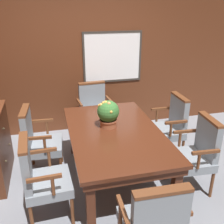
{
  "coord_description": "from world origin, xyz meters",
  "views": [
    {
      "loc": [
        -0.68,
        -2.79,
        2.26
      ],
      "look_at": [
        0.08,
        0.25,
        0.94
      ],
      "focal_mm": 42.0,
      "sensor_mm": 36.0,
      "label": 1
    }
  ],
  "objects_px": {
    "chair_right_far": "(170,124)",
    "chair_left_near": "(40,176)",
    "chair_head_far": "(94,109)",
    "chair_right_near": "(197,152)",
    "chair_left_far": "(38,139)",
    "dining_table": "(115,137)",
    "potted_plant": "(108,113)",
    "chair_head_near": "(154,223)"
  },
  "relations": [
    {
      "from": "dining_table",
      "to": "chair_right_far",
      "type": "relative_size",
      "value": 1.91
    },
    {
      "from": "chair_head_far",
      "to": "chair_right_near",
      "type": "distance_m",
      "value": 1.99
    },
    {
      "from": "chair_head_far",
      "to": "chair_left_far",
      "type": "relative_size",
      "value": 1.0
    },
    {
      "from": "chair_right_far",
      "to": "chair_right_near",
      "type": "xyz_separation_m",
      "value": [
        -0.03,
        -0.82,
        0.0
      ]
    },
    {
      "from": "chair_head_far",
      "to": "chair_right_near",
      "type": "xyz_separation_m",
      "value": [
        0.99,
        -1.73,
        0.0
      ]
    },
    {
      "from": "dining_table",
      "to": "chair_head_far",
      "type": "height_order",
      "value": "chair_head_far"
    },
    {
      "from": "chair_head_far",
      "to": "potted_plant",
      "type": "height_order",
      "value": "potted_plant"
    },
    {
      "from": "chair_left_near",
      "to": "dining_table",
      "type": "bearing_deg",
      "value": -66.97
    },
    {
      "from": "chair_left_far",
      "to": "potted_plant",
      "type": "bearing_deg",
      "value": -101.3
    },
    {
      "from": "chair_head_near",
      "to": "chair_head_far",
      "type": "xyz_separation_m",
      "value": [
        -0.02,
        2.67,
        0.0
      ]
    },
    {
      "from": "chair_left_near",
      "to": "chair_left_far",
      "type": "bearing_deg",
      "value": -0.06
    },
    {
      "from": "chair_left_far",
      "to": "chair_left_near",
      "type": "height_order",
      "value": "same"
    },
    {
      "from": "chair_left_far",
      "to": "chair_right_near",
      "type": "xyz_separation_m",
      "value": [
        1.94,
        -0.81,
        0.0
      ]
    },
    {
      "from": "chair_right_near",
      "to": "chair_left_near",
      "type": "xyz_separation_m",
      "value": [
        -1.9,
        -0.05,
        0.0
      ]
    },
    {
      "from": "chair_head_near",
      "to": "chair_right_far",
      "type": "distance_m",
      "value": 2.02
    },
    {
      "from": "potted_plant",
      "to": "chair_left_near",
      "type": "bearing_deg",
      "value": -145.97
    },
    {
      "from": "chair_head_near",
      "to": "chair_right_near",
      "type": "height_order",
      "value": "same"
    },
    {
      "from": "chair_head_near",
      "to": "chair_left_near",
      "type": "relative_size",
      "value": 1.0
    },
    {
      "from": "chair_left_far",
      "to": "potted_plant",
      "type": "xyz_separation_m",
      "value": [
        0.93,
        -0.26,
        0.4
      ]
    },
    {
      "from": "dining_table",
      "to": "potted_plant",
      "type": "relative_size",
      "value": 5.1
    },
    {
      "from": "chair_right_far",
      "to": "chair_left_near",
      "type": "relative_size",
      "value": 1.0
    },
    {
      "from": "chair_left_near",
      "to": "potted_plant",
      "type": "bearing_deg",
      "value": -58.53
    },
    {
      "from": "chair_right_far",
      "to": "potted_plant",
      "type": "bearing_deg",
      "value": -75.04
    },
    {
      "from": "chair_head_far",
      "to": "chair_right_far",
      "type": "bearing_deg",
      "value": -47.08
    },
    {
      "from": "chair_left_far",
      "to": "dining_table",
      "type": "bearing_deg",
      "value": -108.37
    },
    {
      "from": "chair_head_near",
      "to": "potted_plant",
      "type": "xyz_separation_m",
      "value": [
        -0.04,
        1.5,
        0.4
      ]
    },
    {
      "from": "chair_right_near",
      "to": "chair_head_far",
      "type": "bearing_deg",
      "value": -146.68
    },
    {
      "from": "chair_right_near",
      "to": "potted_plant",
      "type": "distance_m",
      "value": 1.22
    },
    {
      "from": "chair_right_far",
      "to": "chair_left_far",
      "type": "distance_m",
      "value": 1.96
    },
    {
      "from": "potted_plant",
      "to": "chair_head_near",
      "type": "bearing_deg",
      "value": -88.4
    },
    {
      "from": "chair_right_far",
      "to": "chair_left_far",
      "type": "bearing_deg",
      "value": -89.09
    },
    {
      "from": "dining_table",
      "to": "chair_head_near",
      "type": "height_order",
      "value": "chair_head_near"
    },
    {
      "from": "dining_table",
      "to": "chair_left_near",
      "type": "height_order",
      "value": "chair_left_near"
    },
    {
      "from": "chair_left_near",
      "to": "potted_plant",
      "type": "xyz_separation_m",
      "value": [
        0.89,
        0.6,
        0.4
      ]
    },
    {
      "from": "chair_right_far",
      "to": "potted_plant",
      "type": "distance_m",
      "value": 1.14
    },
    {
      "from": "dining_table",
      "to": "chair_left_near",
      "type": "relative_size",
      "value": 1.91
    },
    {
      "from": "dining_table",
      "to": "chair_right_far",
      "type": "bearing_deg",
      "value": 22.69
    },
    {
      "from": "chair_left_far",
      "to": "chair_right_near",
      "type": "bearing_deg",
      "value": -108.6
    },
    {
      "from": "chair_right_far",
      "to": "potted_plant",
      "type": "height_order",
      "value": "potted_plant"
    },
    {
      "from": "chair_head_near",
      "to": "dining_table",
      "type": "bearing_deg",
      "value": -88.62
    },
    {
      "from": "chair_head_near",
      "to": "potted_plant",
      "type": "bearing_deg",
      "value": -86.58
    },
    {
      "from": "dining_table",
      "to": "potted_plant",
      "type": "distance_m",
      "value": 0.32
    }
  ]
}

